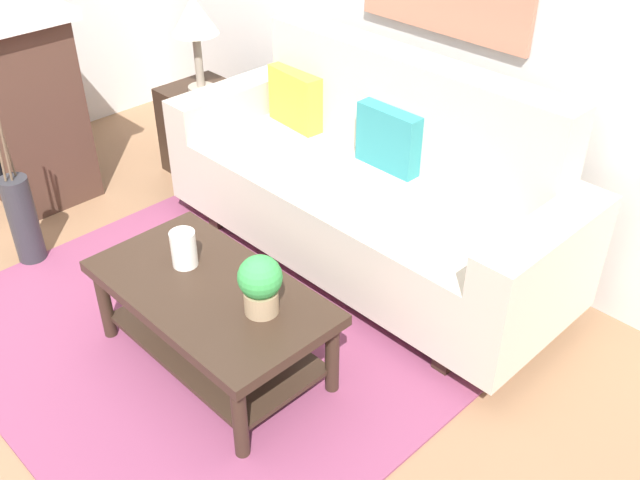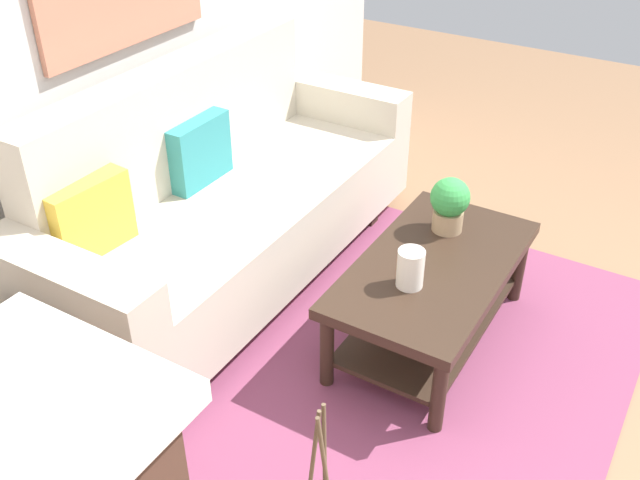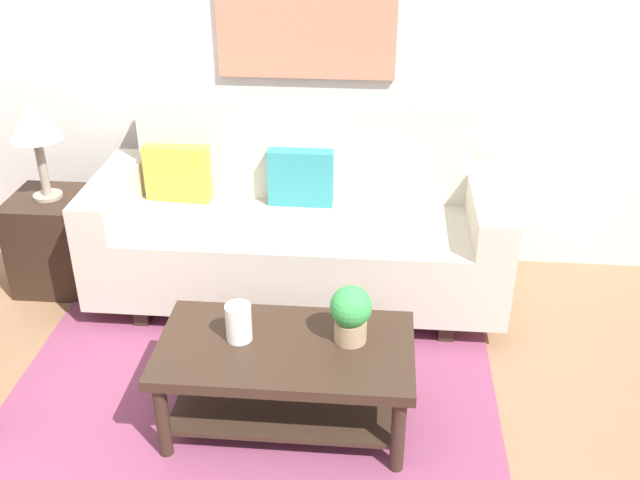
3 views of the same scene
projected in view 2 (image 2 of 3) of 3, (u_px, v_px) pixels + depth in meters
ground_plane at (509, 401)px, 3.01m from camera, size 8.98×8.98×0.00m
wall_back at (93, 3)px, 3.16m from camera, size 4.98×0.10×2.70m
area_rug at (401, 358)px, 3.22m from camera, size 2.30×1.87×0.01m
couch at (223, 203)px, 3.52m from camera, size 2.23×0.84×1.08m
throw_pillow_mustard at (90, 217)px, 2.94m from camera, size 0.37×0.15×0.32m
throw_pillow_teal at (198, 151)px, 3.44m from camera, size 0.36×0.12×0.32m
coffee_table at (432, 284)px, 3.16m from camera, size 1.10×0.60×0.43m
tabletop_vase at (410, 268)px, 2.92m from camera, size 0.11×0.11×0.17m
potted_plant_tabletop at (450, 203)px, 3.24m from camera, size 0.18×0.18×0.26m
floor_vase_branch_a at (325, 454)px, 1.92m from camera, size 0.02×0.02×0.36m
floor_vase_branch_b at (313, 459)px, 1.91m from camera, size 0.03×0.04×0.36m
floor_vase_branch_c at (324, 465)px, 1.89m from camera, size 0.03×0.04×0.36m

